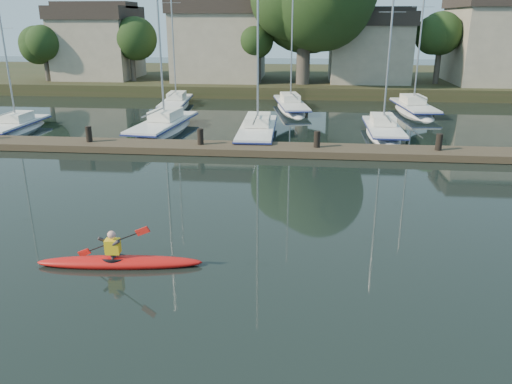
# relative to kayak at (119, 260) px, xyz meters

# --- Properties ---
(ground) EXTENTS (160.00, 160.00, 0.00)m
(ground) POSITION_rel_kayak_xyz_m (2.67, -1.19, -0.18)
(ground) COLOR black
(ground) RESTS_ON ground
(kayak) EXTENTS (4.67, 1.09, 1.48)m
(kayak) POSITION_rel_kayak_xyz_m (0.00, 0.00, 0.00)
(kayak) COLOR red
(kayak) RESTS_ON ground
(dock) EXTENTS (34.00, 2.00, 1.80)m
(dock) POSITION_rel_kayak_xyz_m (2.67, 12.81, 0.02)
(dock) COLOR #463C28
(dock) RESTS_ON ground
(sailboat_0) EXTENTS (1.91, 6.68, 10.58)m
(sailboat_0) POSITION_rel_kayak_xyz_m (-12.74, 16.63, -0.35)
(sailboat_0) COLOR white
(sailboat_0) RESTS_ON ground
(sailboat_1) EXTENTS (3.08, 8.95, 14.33)m
(sailboat_1) POSITION_rel_kayak_xyz_m (-3.65, 17.53, -0.37)
(sailboat_1) COLOR white
(sailboat_1) RESTS_ON ground
(sailboat_2) EXTENTS (2.27, 8.89, 14.64)m
(sailboat_2) POSITION_rel_kayak_xyz_m (2.27, 16.60, -0.36)
(sailboat_2) COLOR white
(sailboat_2) RESTS_ON ground
(sailboat_3) EXTENTS (1.97, 7.45, 12.01)m
(sailboat_3) POSITION_rel_kayak_xyz_m (9.68, 17.80, -0.36)
(sailboat_3) COLOR white
(sailboat_3) RESTS_ON ground
(sailboat_5) EXTENTS (2.50, 8.11, 13.22)m
(sailboat_5) POSITION_rel_kayak_xyz_m (-5.15, 26.47, -0.34)
(sailboat_5) COLOR white
(sailboat_5) RESTS_ON ground
(sailboat_6) EXTENTS (3.48, 9.24, 14.39)m
(sailboat_6) POSITION_rel_kayak_xyz_m (3.90, 26.33, -0.35)
(sailboat_6) COLOR white
(sailboat_6) RESTS_ON ground
(sailboat_7) EXTENTS (2.85, 8.08, 12.76)m
(sailboat_7) POSITION_rel_kayak_xyz_m (13.01, 25.75, -0.37)
(sailboat_7) COLOR white
(sailboat_7) RESTS_ON ground
(shore) EXTENTS (90.00, 25.25, 12.75)m
(shore) POSITION_rel_kayak_xyz_m (4.29, 39.10, 3.05)
(shore) COLOR #272F17
(shore) RESTS_ON ground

